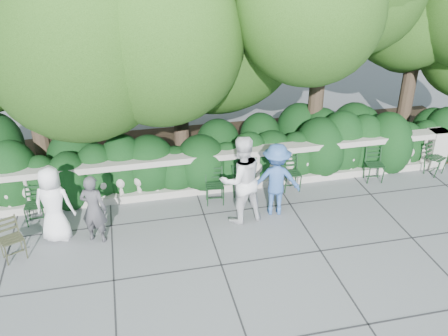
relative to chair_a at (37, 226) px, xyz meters
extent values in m
plane|color=#595C62|center=(4.03, -1.12, 0.00)|extent=(90.00, 90.00, 0.00)
cube|color=#9E998E|center=(4.03, 0.68, 0.09)|extent=(12.00, 0.32, 0.18)
cube|color=#9E998E|center=(4.03, 0.68, 0.93)|extent=(12.00, 0.36, 0.14)
cube|color=#9E998E|center=(9.81, 0.68, 0.50)|extent=(0.44, 0.44, 1.00)
cylinder|color=#3F3023|center=(0.03, 2.28, 1.40)|extent=(0.40, 0.40, 2.80)
ellipsoid|color=#1A390F|center=(0.03, 1.84, 3.68)|extent=(5.28, 5.28, 3.96)
cylinder|color=#3F3023|center=(3.53, 2.88, 1.70)|extent=(0.40, 0.40, 3.40)
cylinder|color=#3F3023|center=(7.03, 2.18, 1.50)|extent=(0.40, 0.40, 3.00)
ellipsoid|color=#1A390F|center=(7.03, 1.72, 3.92)|extent=(5.52, 5.52, 4.14)
cylinder|color=#3F3023|center=(10.03, 2.68, 1.30)|extent=(0.40, 0.40, 2.60)
ellipsoid|color=#1A390F|center=(10.03, 2.28, 3.40)|extent=(4.80, 4.80, 3.60)
imported|color=white|center=(0.49, -0.54, 0.81)|extent=(0.90, 0.72, 1.62)
imported|color=#434247|center=(1.25, -0.76, 0.73)|extent=(0.63, 0.53, 1.47)
imported|color=silver|center=(4.27, -0.66, 0.97)|extent=(1.06, 0.89, 1.94)
imported|color=#33599A|center=(5.08, -0.56, 0.82)|extent=(1.17, 0.83, 1.64)
camera|label=1|loc=(1.93, -9.45, 5.99)|focal=40.00mm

